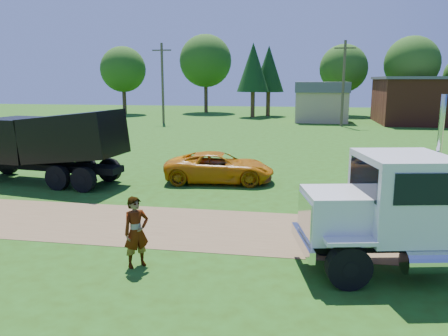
% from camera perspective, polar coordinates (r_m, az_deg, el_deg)
% --- Properties ---
extents(ground, '(140.00, 140.00, 0.00)m').
position_cam_1_polar(ground, '(14.62, 3.40, -8.19)').
color(ground, '#28480F').
rests_on(ground, ground).
extents(dirt_track, '(120.00, 4.20, 0.01)m').
position_cam_1_polar(dirt_track, '(14.62, 3.40, -8.17)').
color(dirt_track, brown).
rests_on(dirt_track, ground).
extents(white_semi_tractor, '(7.70, 3.83, 4.54)m').
position_cam_1_polar(white_semi_tractor, '(12.18, 22.48, -5.43)').
color(white_semi_tractor, black).
rests_on(white_semi_tractor, ground).
extents(black_dump_truck, '(8.42, 3.41, 3.58)m').
position_cam_1_polar(black_dump_truck, '(22.53, -22.07, 3.10)').
color(black_dump_truck, black).
rests_on(black_dump_truck, ground).
extents(orange_pickup, '(5.47, 2.89, 1.47)m').
position_cam_1_polar(orange_pickup, '(21.25, -0.60, 0.10)').
color(orange_pickup, '#C26F09').
rests_on(orange_pickup, ground).
extents(spectator_a, '(0.82, 0.82, 1.92)m').
position_cam_1_polar(spectator_a, '(11.88, -11.39, -8.19)').
color(spectator_a, '#999999').
rests_on(spectator_a, ground).
extents(spectator_b, '(0.75, 0.58, 1.54)m').
position_cam_1_polar(spectator_b, '(22.86, 22.53, 0.12)').
color(spectator_b, '#999999').
rests_on(spectator_b, ground).
extents(brick_building, '(15.40, 10.40, 5.30)m').
position_cam_1_polar(brick_building, '(56.22, 27.11, 7.88)').
color(brick_building, maroon).
rests_on(brick_building, ground).
extents(tan_shed, '(6.20, 5.40, 4.70)m').
position_cam_1_polar(tan_shed, '(53.81, 12.57, 8.50)').
color(tan_shed, tan).
rests_on(tan_shed, ground).
extents(utility_poles, '(42.20, 0.28, 9.00)m').
position_cam_1_polar(utility_poles, '(48.91, 15.33, 10.79)').
color(utility_poles, '#493E29').
rests_on(utility_poles, ground).
extents(tree_row, '(58.03, 13.83, 11.72)m').
position_cam_1_polar(tree_row, '(63.42, 10.86, 12.88)').
color(tree_row, '#3E2519').
rests_on(tree_row, ground).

